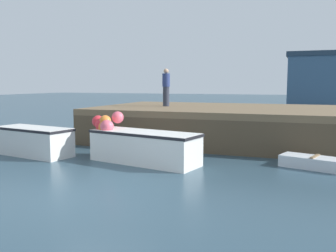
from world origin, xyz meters
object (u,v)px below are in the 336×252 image
fishing_boat_near_left (34,140)px  rowboat (315,163)px  fishing_boat_near_right (140,144)px  dockworker (166,87)px

fishing_boat_near_left → rowboat: bearing=7.7°
fishing_boat_near_right → dockworker: size_ratio=2.30×
fishing_boat_near_left → fishing_boat_near_right: fishing_boat_near_right is taller
dockworker → fishing_boat_near_right: bearing=-78.5°
fishing_boat_near_left → rowboat: size_ratio=1.49×
fishing_boat_near_left → dockworker: size_ratio=1.82×
fishing_boat_near_left → fishing_boat_near_right: (3.94, 0.21, 0.08)m
rowboat → fishing_boat_near_right: bearing=-168.8°
fishing_boat_near_left → fishing_boat_near_right: size_ratio=0.79×
fishing_boat_near_left → dockworker: (2.89, 5.39, 1.79)m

